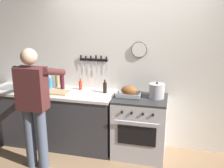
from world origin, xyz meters
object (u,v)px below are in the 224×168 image
Objects in this scene: person_cook at (34,102)px; stock_pot at (157,91)px; bottle_wine_red at (62,81)px; bottle_dish_soap at (50,83)px; bottle_soy_sauce at (105,87)px; stove at (140,126)px; bottle_vinegar at (57,81)px; cutting_board at (57,92)px; roasting_pan at (129,92)px; bottle_hot_sauce at (80,85)px.

stock_pot is at bearing -59.97° from person_cook.
stock_pot is 1.50m from bottle_wine_red.
stock_pot is 1.19× the size of bottle_dish_soap.
bottle_soy_sauce is at bearing -2.32° from bottle_wine_red.
bottle_soy_sauce is at bearing -39.61° from person_cook.
stove is 1.41m from bottle_wine_red.
stock_pot is 1.65m from bottle_vinegar.
stock_pot is at bearing 4.78° from cutting_board.
bottle_soy_sauce is at bearing 166.50° from roasting_pan.
stove is 2.79× the size of bottle_wine_red.
stove is 5.08× the size of bottle_hot_sauce.
bottle_hot_sauce is (0.28, 0.25, 0.06)m from cutting_board.
bottle_soy_sauce is (0.76, 0.77, 0.03)m from person_cook.
bottle_hot_sauce is at bearing 8.54° from bottle_wine_red.
bottle_wine_red is (-0.29, -0.04, 0.06)m from bottle_hot_sauce.
person_cook is 0.59m from cutting_board.
stove is 2.50× the size of cutting_board.
bottle_soy_sauce is 1.03× the size of bottle_dish_soap.
bottle_wine_red is (-0.72, 0.03, 0.05)m from bottle_soy_sauce.
bottle_dish_soap reaches higher than stove.
bottle_wine_red reaches higher than bottle_soy_sauce.
bottle_dish_soap is at bearing -173.66° from bottle_hot_sauce.
bottle_soy_sauce is 0.87m from bottle_vinegar.
stock_pot is 1.50m from cutting_board.
bottle_dish_soap is (-0.92, 0.02, -0.00)m from bottle_soy_sauce.
cutting_board is 1.12× the size of bottle_wine_red.
stove is 0.54× the size of person_cook.
bottle_dish_soap is 0.82× the size of bottle_vinegar.
stove is at bearing -10.15° from bottle_hot_sauce.
roasting_pan is 0.40m from stock_pot.
person_cook is 8.30× the size of bottle_dish_soap.
bottle_wine_red is (-1.50, 0.08, 0.03)m from stock_pot.
bottle_wine_red is 1.32× the size of bottle_vinegar.
bottle_dish_soap reaches higher than cutting_board.
bottle_hot_sauce reaches higher than roasting_pan.
roasting_pan is 1.76× the size of bottle_dish_soap.
bottle_soy_sauce is 0.92m from bottle_dish_soap.
bottle_hot_sauce is at bearing 6.34° from bottle_dish_soap.
cutting_board is 1.47× the size of bottle_vinegar.
bottle_hot_sauce reaches higher than stove.
person_cook is 0.80m from bottle_dish_soap.
bottle_dish_soap reaches higher than roasting_pan.
cutting_board is at bearing 0.20° from person_cook.
bottle_vinegar is at bearing 115.20° from cutting_board.
bottle_hot_sauce is at bearing -9.37° from bottle_vinegar.
person_cook reaches higher than stock_pot.
roasting_pan is at bearing -4.82° from bottle_dish_soap.
stove is 1.56m from person_cook.
roasting_pan is at bearing -173.68° from stock_pot.
bottle_wine_red reaches higher than cutting_board.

